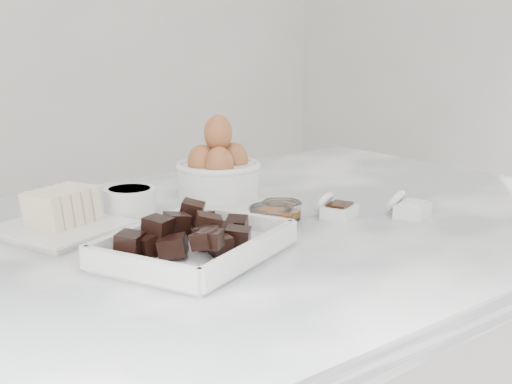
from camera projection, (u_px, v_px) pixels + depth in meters
marble_slab at (259, 235)px, 1.09m from camera, size 1.20×0.80×0.04m
chocolate_dish at (194, 239)px, 0.92m from camera, size 0.29×0.26×0.06m
butter_plate at (58, 218)px, 1.02m from camera, size 0.20×0.20×0.07m
sugar_ramekin at (130, 202)px, 1.11m from camera, size 0.08×0.08×0.05m
egg_bowl at (218, 170)px, 1.25m from camera, size 0.15×0.15×0.14m
honey_bowl at (281, 210)px, 1.11m from camera, size 0.06×0.06×0.03m
zest_bowl at (271, 215)px, 1.07m from camera, size 0.07×0.07×0.03m
vanilla_spoon at (336, 209)px, 1.12m from camera, size 0.07×0.08×0.04m
salt_spoon at (408, 207)px, 1.12m from camera, size 0.07×0.08×0.04m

